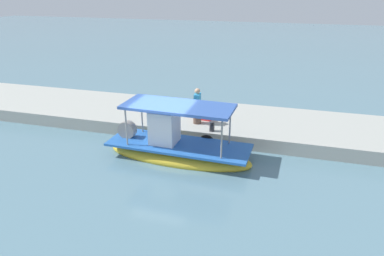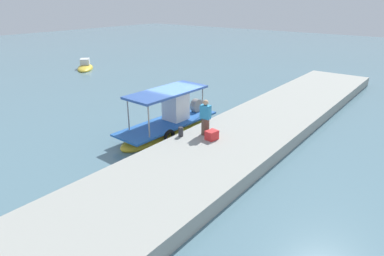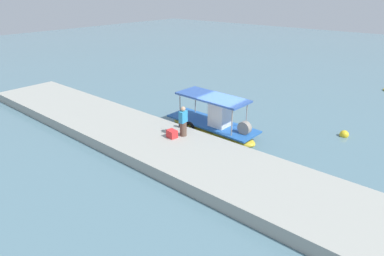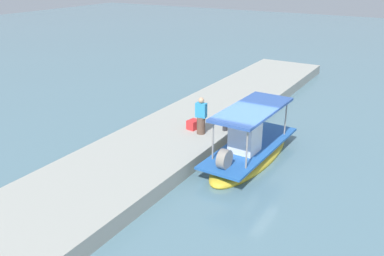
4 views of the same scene
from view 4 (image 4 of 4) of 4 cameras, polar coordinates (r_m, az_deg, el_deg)
The scene contains 6 objects.
ground_plane at distance 18.12m, azimuth 7.56°, elevation -5.18°, with size 120.00×120.00×0.00m, color slate.
dock_quay at distance 19.72m, azimuth -3.12°, elevation -1.67°, with size 36.00×4.77×0.65m, color #A0A199.
main_fishing_boat at distance 18.46m, azimuth 7.93°, elevation -3.13°, with size 6.53×2.22×2.77m.
fisherman_near_bollard at distance 19.30m, azimuth 1.26°, elevation 1.47°, with size 0.43×0.53×1.78m.
mooring_bollard at distance 19.93m, azimuth 4.58°, elevation 0.30°, with size 0.24×0.24×0.47m, color #2D2D33.
cargo_crate at distance 20.06m, azimuth 0.17°, elevation 0.48°, with size 0.56×0.45×0.45m, color red.
Camera 4 is at (14.98, 6.16, 8.13)m, focal length 38.64 mm.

